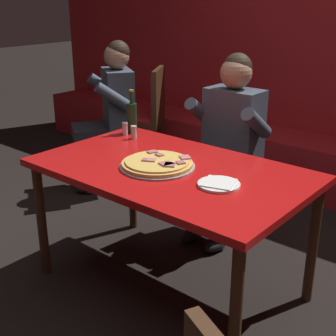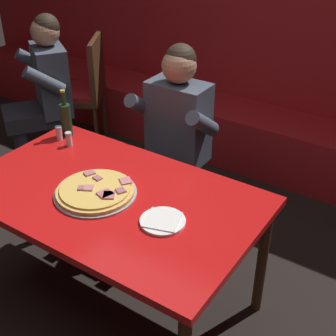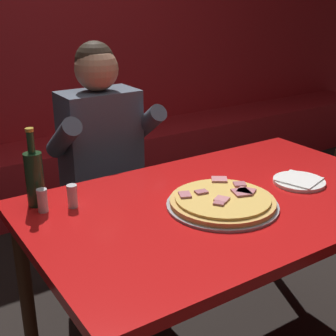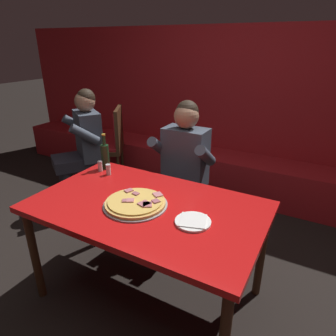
{
  "view_description": "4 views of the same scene",
  "coord_description": "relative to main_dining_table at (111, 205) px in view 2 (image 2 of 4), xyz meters",
  "views": [
    {
      "loc": [
        1.51,
        -1.83,
        1.65
      ],
      "look_at": [
        -0.07,
        0.06,
        0.71
      ],
      "focal_mm": 50.0,
      "sensor_mm": 36.0,
      "label": 1
    },
    {
      "loc": [
        1.3,
        -1.43,
        2.08
      ],
      "look_at": [
        0.16,
        0.28,
        0.81
      ],
      "focal_mm": 50.0,
      "sensor_mm": 36.0,
      "label": 2
    },
    {
      "loc": [
        -1.07,
        -1.23,
        1.49
      ],
      "look_at": [
        -0.09,
        0.25,
        0.82
      ],
      "focal_mm": 50.0,
      "sensor_mm": 36.0,
      "label": 3
    },
    {
      "loc": [
        0.93,
        -1.4,
        1.72
      ],
      "look_at": [
        0.11,
        0.09,
        1.0
      ],
      "focal_mm": 32.0,
      "sensor_mm": 36.0,
      "label": 4
    }
  ],
  "objects": [
    {
      "name": "plate_white_paper",
      "position": [
        0.35,
        -0.05,
        0.08
      ],
      "size": [
        0.21,
        0.21,
        0.02
      ],
      "color": "white",
      "rests_on": "main_dining_table"
    },
    {
      "name": "ground_plane",
      "position": [
        0.0,
        0.0,
        -0.68
      ],
      "size": [
        24.0,
        24.0,
        0.0
      ],
      "primitive_type": "plane",
      "color": "black"
    },
    {
      "name": "diner_seated_blue_shirt",
      "position": [
        -0.13,
        0.74,
        0.03
      ],
      "size": [
        0.53,
        0.53,
        1.27
      ],
      "color": "black",
      "rests_on": "ground_plane"
    },
    {
      "name": "booth_wall_panel",
      "position": [
        0.0,
        2.18,
        0.27
      ],
      "size": [
        6.8,
        0.16,
        1.9
      ],
      "primitive_type": "cube",
      "color": "#A3191E",
      "rests_on": "ground_plane"
    },
    {
      "name": "diner_standing_companion",
      "position": [
        -1.38,
        0.83,
        0.03
      ],
      "size": [
        0.62,
        0.64,
        1.27
      ],
      "color": "black",
      "rests_on": "ground_plane"
    },
    {
      "name": "pizza",
      "position": [
        -0.05,
        -0.05,
        0.09
      ],
      "size": [
        0.41,
        0.41,
        0.05
      ],
      "color": "#9E9EA3",
      "rests_on": "main_dining_table"
    },
    {
      "name": "beer_bottle",
      "position": [
        -0.62,
        0.34,
        0.18
      ],
      "size": [
        0.07,
        0.07,
        0.29
      ],
      "color": "#19381E",
      "rests_on": "main_dining_table"
    },
    {
      "name": "shaker_oregano",
      "position": [
        -0.51,
        0.25,
        0.11
      ],
      "size": [
        0.04,
        0.04,
        0.09
      ],
      "color": "silver",
      "rests_on": "main_dining_table"
    },
    {
      "name": "shaker_parmesan",
      "position": [
        -0.62,
        0.27,
        0.11
      ],
      "size": [
        0.04,
        0.04,
        0.09
      ],
      "color": "silver",
      "rests_on": "main_dining_table"
    },
    {
      "name": "booth_bench",
      "position": [
        0.0,
        1.86,
        -0.45
      ],
      "size": [
        6.46,
        0.48,
        0.46
      ],
      "primitive_type": "cube",
      "color": "#A3191E",
      "rests_on": "ground_plane"
    },
    {
      "name": "main_dining_table",
      "position": [
        0.0,
        0.0,
        0.0
      ],
      "size": [
        1.49,
        0.9,
        0.75
      ],
      "color": "#422816",
      "rests_on": "ground_plane"
    },
    {
      "name": "dining_chair_near_right",
      "position": [
        -1.37,
        1.29,
        -0.09
      ],
      "size": [
        0.6,
        0.6,
        1.0
      ],
      "color": "#422816",
      "rests_on": "ground_plane"
    }
  ]
}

